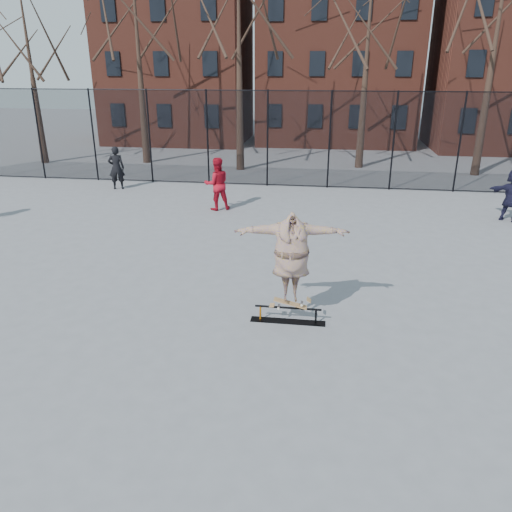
# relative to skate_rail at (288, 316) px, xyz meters

# --- Properties ---
(ground) EXTENTS (100.00, 100.00, 0.00)m
(ground) POSITION_rel_skate_rail_xyz_m (-0.54, -0.77, -0.13)
(ground) COLOR slate
(skate_rail) EXTENTS (1.54, 0.23, 0.34)m
(skate_rail) POSITION_rel_skate_rail_xyz_m (0.00, 0.00, 0.00)
(skate_rail) COLOR black
(skate_rail) RESTS_ON ground
(skateboard) EXTENTS (0.74, 0.18, 0.09)m
(skateboard) POSITION_rel_skate_rail_xyz_m (0.04, 0.00, 0.25)
(skateboard) COLOR #9A693D
(skateboard) RESTS_ON skate_rail
(skater) EXTENTS (2.31, 0.91, 1.83)m
(skater) POSITION_rel_skate_rail_xyz_m (0.04, 0.00, 1.21)
(skater) COLOR #453B93
(skater) RESTS_ON skateboard
(bystander_black) EXTENTS (0.75, 0.61, 1.79)m
(bystander_black) POSITION_rel_skate_rail_xyz_m (-8.14, 10.71, 0.76)
(bystander_black) COLOR black
(bystander_black) RESTS_ON ground
(bystander_red) EXTENTS (1.13, 1.03, 1.89)m
(bystander_red) POSITION_rel_skate_rail_xyz_m (-3.26, 8.15, 0.81)
(bystander_red) COLOR #A60E1E
(bystander_red) RESTS_ON ground
(fence) EXTENTS (34.03, 0.07, 4.00)m
(fence) POSITION_rel_skate_rail_xyz_m (-0.55, 12.23, 1.92)
(fence) COLOR black
(fence) RESTS_ON ground
(tree_row) EXTENTS (33.66, 7.46, 10.67)m
(tree_row) POSITION_rel_skate_rail_xyz_m (-0.79, 16.38, 7.22)
(tree_row) COLOR black
(tree_row) RESTS_ON ground
(rowhouses) EXTENTS (29.00, 7.00, 13.00)m
(rowhouses) POSITION_rel_skate_rail_xyz_m (0.18, 25.23, 5.93)
(rowhouses) COLOR #5F2A1F
(rowhouses) RESTS_ON ground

